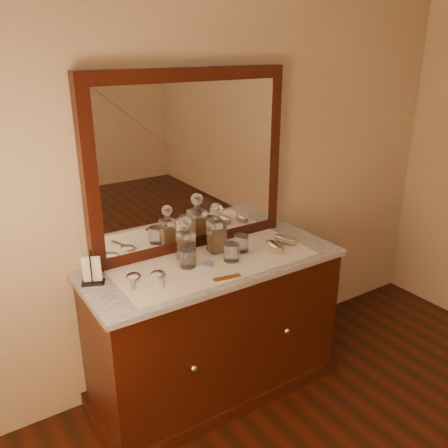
% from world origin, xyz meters
% --- Properties ---
extents(dresser_cabinet, '(1.40, 0.55, 0.82)m').
position_xyz_m(dresser_cabinet, '(0.00, 1.96, 0.41)').
color(dresser_cabinet, black).
rests_on(dresser_cabinet, floor).
extents(dresser_plinth, '(1.46, 0.59, 0.08)m').
position_xyz_m(dresser_plinth, '(0.00, 1.96, 0.04)').
color(dresser_plinth, black).
rests_on(dresser_plinth, floor).
extents(knob_left, '(0.04, 0.04, 0.04)m').
position_xyz_m(knob_left, '(-0.30, 1.67, 0.45)').
color(knob_left, silver).
rests_on(knob_left, dresser_cabinet).
extents(knob_right, '(0.04, 0.04, 0.04)m').
position_xyz_m(knob_right, '(0.30, 1.67, 0.45)').
color(knob_right, silver).
rests_on(knob_right, dresser_cabinet).
extents(marble_top, '(1.44, 0.59, 0.03)m').
position_xyz_m(marble_top, '(0.00, 1.96, 0.83)').
color(marble_top, silver).
rests_on(marble_top, dresser_cabinet).
extents(mirror_frame, '(1.20, 0.08, 1.00)m').
position_xyz_m(mirror_frame, '(0.00, 2.20, 1.35)').
color(mirror_frame, black).
rests_on(mirror_frame, marble_top).
extents(mirror_glass, '(1.06, 0.01, 0.86)m').
position_xyz_m(mirror_glass, '(0.00, 2.17, 1.35)').
color(mirror_glass, white).
rests_on(mirror_glass, marble_top).
extents(lace_runner, '(1.10, 0.45, 0.00)m').
position_xyz_m(lace_runner, '(0.00, 1.94, 0.85)').
color(lace_runner, silver).
rests_on(lace_runner, marble_top).
extents(pin_dish, '(0.09, 0.09, 0.01)m').
position_xyz_m(pin_dish, '(-0.06, 1.92, 0.86)').
color(pin_dish, white).
rests_on(pin_dish, lace_runner).
extents(comb, '(0.15, 0.05, 0.01)m').
position_xyz_m(comb, '(-0.06, 1.74, 0.86)').
color(comb, brown).
rests_on(comb, lace_runner).
extents(napkin_rack, '(0.13, 0.11, 0.17)m').
position_xyz_m(napkin_rack, '(-0.64, 2.07, 0.92)').
color(napkin_rack, black).
rests_on(napkin_rack, marble_top).
extents(decanter_left, '(0.08, 0.08, 0.25)m').
position_xyz_m(decanter_left, '(-0.12, 2.05, 0.95)').
color(decanter_left, '#975516').
rests_on(decanter_left, lace_runner).
extents(decanter_right, '(0.10, 0.10, 0.29)m').
position_xyz_m(decanter_right, '(0.08, 2.05, 0.97)').
color(decanter_right, '#975516').
rests_on(decanter_right, lace_runner).
extents(brush_near, '(0.08, 0.16, 0.04)m').
position_xyz_m(brush_near, '(0.37, 1.88, 0.88)').
color(brush_near, tan).
rests_on(brush_near, lace_runner).
extents(brush_far, '(0.11, 0.17, 0.04)m').
position_xyz_m(brush_far, '(0.49, 1.93, 0.88)').
color(brush_far, tan).
rests_on(brush_far, lace_runner).
extents(hand_mirror_outer, '(0.13, 0.19, 0.02)m').
position_xyz_m(hand_mirror_outer, '(-0.46, 1.99, 0.86)').
color(hand_mirror_outer, silver).
rests_on(hand_mirror_outer, lace_runner).
extents(hand_mirror_inner, '(0.10, 0.20, 0.02)m').
position_xyz_m(hand_mirror_inner, '(-0.34, 1.94, 0.86)').
color(hand_mirror_inner, silver).
rests_on(hand_mirror_inner, lace_runner).
extents(tumblers, '(0.44, 0.16, 0.10)m').
position_xyz_m(tumblers, '(0.04, 1.95, 0.90)').
color(tumblers, white).
rests_on(tumblers, lace_runner).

